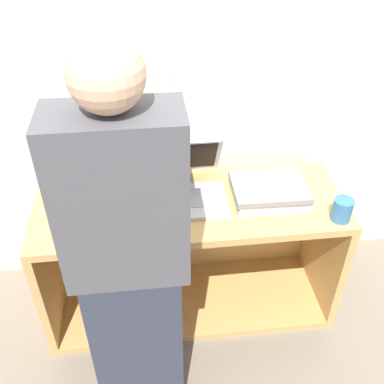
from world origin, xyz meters
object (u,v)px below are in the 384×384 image
(laptop_stack_right, at_px, (269,191))
(mug, at_px, (342,210))
(laptop_open, at_px, (188,186))
(person, at_px, (129,262))
(laptop_stack_left, at_px, (108,196))

(laptop_stack_right, height_order, mug, mug)
(laptop_open, distance_m, person, 0.57)
(laptop_stack_left, xyz_separation_m, laptop_stack_right, (0.70, 0.00, -0.04))
(laptop_stack_right, bearing_deg, mug, -34.34)
(laptop_stack_right, bearing_deg, laptop_open, 170.13)
(laptop_open, bearing_deg, laptop_stack_left, -169.89)
(laptop_open, height_order, person, person)
(person, bearing_deg, mug, 16.45)
(laptop_stack_left, distance_m, mug, 0.98)
(laptop_stack_right, distance_m, person, 0.76)
(laptop_stack_left, height_order, mug, laptop_stack_left)
(laptop_open, relative_size, laptop_stack_left, 1.10)
(laptop_stack_right, xyz_separation_m, mug, (0.26, -0.18, 0.01))
(laptop_stack_left, bearing_deg, laptop_open, 10.11)
(laptop_stack_right, bearing_deg, person, -144.58)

